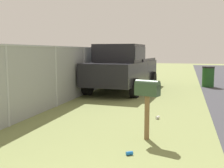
# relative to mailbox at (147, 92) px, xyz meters

# --- Properties ---
(mailbox) EXTENTS (0.34, 0.53, 1.23)m
(mailbox) POSITION_rel_mailbox_xyz_m (0.00, 0.00, 0.00)
(mailbox) COLOR brown
(mailbox) RESTS_ON ground
(pickup_truck) EXTENTS (5.68, 2.55, 2.09)m
(pickup_truck) POSITION_rel_mailbox_xyz_m (6.61, 2.06, 0.13)
(pickup_truck) COLOR black
(pickup_truck) RESTS_ON ground
(trash_bin) EXTENTS (0.61, 0.61, 1.04)m
(trash_bin) POSITION_rel_mailbox_xyz_m (9.07, -1.78, -0.46)
(trash_bin) COLOR #1E4C1E
(trash_bin) RESTS_ON ground
(fence_section) EXTENTS (17.59, 0.07, 1.97)m
(fence_section) POSITION_rel_mailbox_xyz_m (3.83, 3.34, 0.08)
(fence_section) COLOR #9EA3A8
(fence_section) RESTS_ON ground
(litter_can_far_scatter) EXTENTS (0.12, 0.14, 0.07)m
(litter_can_far_scatter) POSITION_rel_mailbox_xyz_m (-0.95, 0.16, -0.95)
(litter_can_far_scatter) COLOR blue
(litter_can_far_scatter) RESTS_ON ground
(litter_cup_midfield_a) EXTENTS (0.13, 0.12, 0.08)m
(litter_cup_midfield_a) POSITION_rel_mailbox_xyz_m (1.77, -0.04, -0.94)
(litter_cup_midfield_a) COLOR white
(litter_cup_midfield_a) RESTS_ON ground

